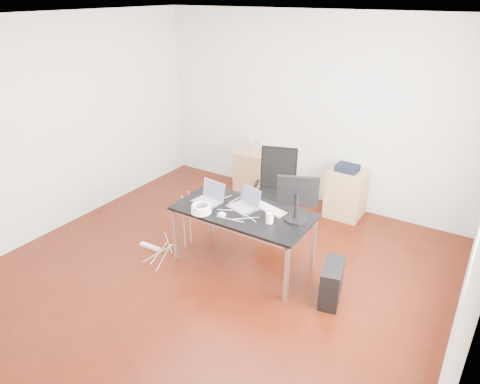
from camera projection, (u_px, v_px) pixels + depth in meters
The scene contains 18 objects.
room_shell at pixel (215, 164), 4.42m from camera, with size 5.00×5.00×5.00m.
desk at pixel (243, 215), 4.94m from camera, with size 1.60×0.80×0.73m.
office_chair at pixel (276, 185), 5.85m from camera, with size 0.60×0.62×1.08m.
filing_cabinet_left at pixel (254, 171), 6.97m from camera, with size 0.50×0.50×0.70m, color #A67F53.
filing_cabinet_right at pixel (346, 193), 6.22m from camera, with size 0.50×0.50×0.70m, color #A67F53.
pc_tower at pixel (332, 283), 4.53m from camera, with size 0.20×0.45×0.44m, color black.
wastebasket at pixel (286, 195), 6.63m from camera, with size 0.24×0.24×0.28m, color black.
power_strip at pixel (150, 247), 5.54m from camera, with size 0.30×0.06×0.04m, color white.
laptop_left at pixel (209, 197), 5.11m from camera, with size 0.36×0.29×0.23m.
laptop_right at pixel (245, 203), 4.97m from camera, with size 0.39×0.34×0.23m.
monitor at pixel (297, 196), 4.62m from camera, with size 0.43×0.26×0.51m.
keyboard at pixel (269, 209), 4.93m from camera, with size 0.44×0.14×0.02m, color white.
cup_white at pixel (269, 218), 4.64m from camera, with size 0.08×0.08×0.12m, color white.
cup_brown at pixel (271, 216), 4.70m from camera, with size 0.08×0.08×0.10m, color brown.
cable_coil at pixel (201, 209), 4.84m from camera, with size 0.24×0.24×0.11m.
power_adapter at pixel (222, 215), 4.80m from camera, with size 0.07×0.07×0.03m, color white.
speaker at pixel (257, 146), 6.75m from camera, with size 0.09×0.08×0.18m, color #9E9E9E.
navy_garment at pixel (347, 168), 6.05m from camera, with size 0.30×0.24×0.09m, color black.
Camera 1 is at (2.45, -3.34, 3.04)m, focal length 32.00 mm.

